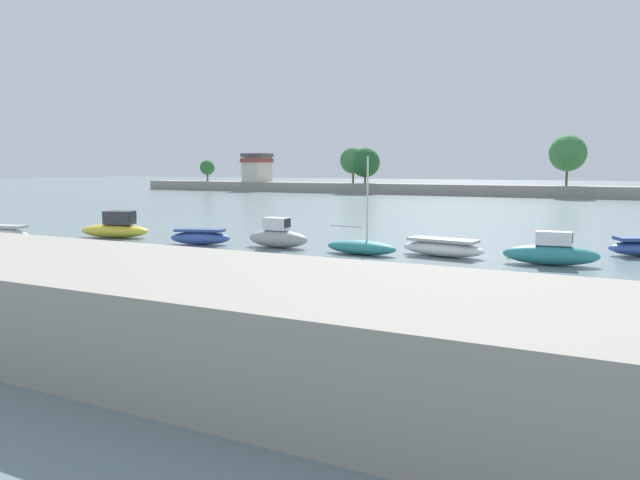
{
  "coord_description": "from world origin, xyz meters",
  "views": [
    {
      "loc": [
        21.58,
        -20.26,
        4.65
      ],
      "look_at": [
        7.12,
        8.48,
        0.66
      ],
      "focal_mm": 33.15,
      "sensor_mm": 36.0,
      "label": 1
    }
  ],
  "objects": [
    {
      "name": "ground_plane",
      "position": [
        0.0,
        0.0,
        0.0
      ],
      "size": [
        400.0,
        400.0,
        0.0
      ],
      "primitive_type": "plane",
      "color": "slate"
    },
    {
      "name": "moored_boat_0",
      "position": [
        -10.97,
        2.38,
        0.59
      ],
      "size": [
        3.87,
        1.83,
        1.22
      ],
      "rotation": [
        0.0,
        0.0,
        0.22
      ],
      "color": "white",
      "rests_on": "ground"
    },
    {
      "name": "moored_boat_1",
      "position": [
        -7.91,
        8.3,
        0.63
      ],
      "size": [
        4.96,
        2.99,
        1.77
      ],
      "rotation": [
        0.0,
        0.0,
        0.31
      ],
      "color": "yellow",
      "rests_on": "ground"
    },
    {
      "name": "moored_boat_2",
      "position": [
        -0.72,
        7.99,
        0.45
      ],
      "size": [
        3.86,
        2.23,
        0.94
      ],
      "rotation": [
        0.0,
        0.0,
        0.33
      ],
      "color": "#3856A8",
      "rests_on": "ground"
    },
    {
      "name": "moored_boat_3",
      "position": [
        4.14,
        8.96,
        0.63
      ],
      "size": [
        3.82,
        1.45,
        1.73
      ],
      "rotation": [
        0.0,
        0.0,
        0.01
      ],
      "color": "#9E9EA3",
      "rests_on": "ground"
    },
    {
      "name": "moored_boat_4",
      "position": [
        9.51,
        8.6,
        0.41
      ],
      "size": [
        4.09,
        1.49,
        5.2
      ],
      "rotation": [
        0.0,
        0.0,
        -0.06
      ],
      "color": "teal",
      "rests_on": "ground"
    },
    {
      "name": "moored_boat_5",
      "position": [
        13.58,
        9.93,
        0.44
      ],
      "size": [
        4.64,
        2.1,
        0.93
      ],
      "rotation": [
        0.0,
        0.0,
        -0.14
      ],
      "color": "white",
      "rests_on": "ground"
    },
    {
      "name": "moored_boat_6",
      "position": [
        18.91,
        9.5,
        0.58
      ],
      "size": [
        4.49,
        1.84,
        1.61
      ],
      "rotation": [
        0.0,
        0.0,
        0.13
      ],
      "color": "teal",
      "rests_on": "ground"
    },
    {
      "name": "mooring_buoy_0",
      "position": [
        1.3,
        13.57,
        0.2
      ],
      "size": [
        0.4,
        0.4,
        0.4
      ],
      "primitive_type": "sphere",
      "color": "red",
      "rests_on": "ground"
    },
    {
      "name": "mooring_buoy_2",
      "position": [
        16.78,
        10.93,
        0.14
      ],
      "size": [
        0.28,
        0.28,
        0.28
      ],
      "primitive_type": "sphere",
      "color": "yellow",
      "rests_on": "ground"
    },
    {
      "name": "distant_shoreline",
      "position": [
        2.77,
        77.79,
        2.55
      ],
      "size": [
        131.65,
        7.4,
        9.48
      ],
      "color": "gray",
      "rests_on": "ground"
    }
  ]
}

